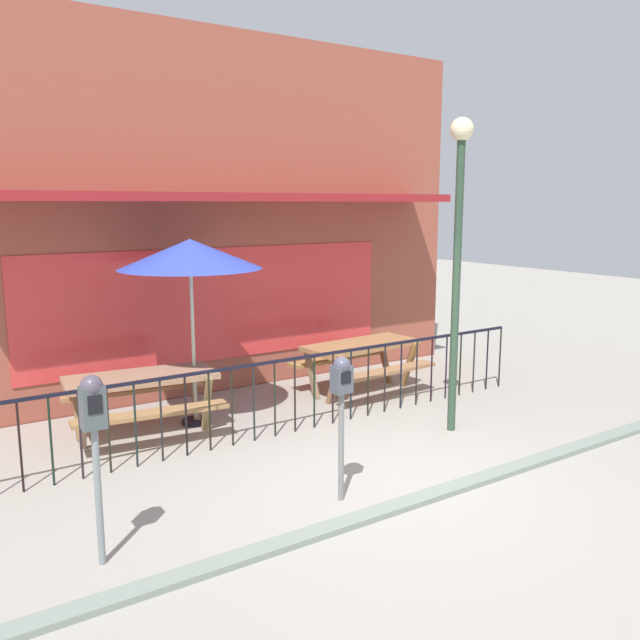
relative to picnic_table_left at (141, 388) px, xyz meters
name	(u,v)px	position (x,y,z in m)	size (l,w,h in m)	color
ground	(393,485)	(1.64, -2.87, -0.61)	(40.00, 40.00, 0.00)	gray
pub_storefront	(209,216)	(1.64, 1.50, 2.05)	(8.97, 1.50, 5.35)	#552922
patio_fence_front	(295,381)	(1.64, -0.94, 0.05)	(7.56, 0.04, 0.97)	black
picnic_table_left	(141,388)	(0.00, 0.00, 0.00)	(1.95, 1.57, 0.79)	#986F53
picnic_table_right	(361,353)	(3.40, 0.00, 0.00)	(1.89, 1.48, 0.79)	#9C6D43
patio_umbrella	(190,255)	(0.73, 0.07, 1.60)	(1.81, 1.81, 2.41)	black
parking_meter_near	(94,420)	(-1.27, -2.73, 0.59)	(0.18, 0.17, 1.56)	gray
parking_meter_far	(342,390)	(1.00, -2.84, 0.49)	(0.18, 0.17, 1.43)	slate
street_lamp	(458,231)	(3.34, -1.98, 1.91)	(0.28, 0.28, 3.85)	#2D4532
curb_edge	(422,501)	(1.64, -3.30, -0.61)	(12.55, 0.20, 0.11)	gray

